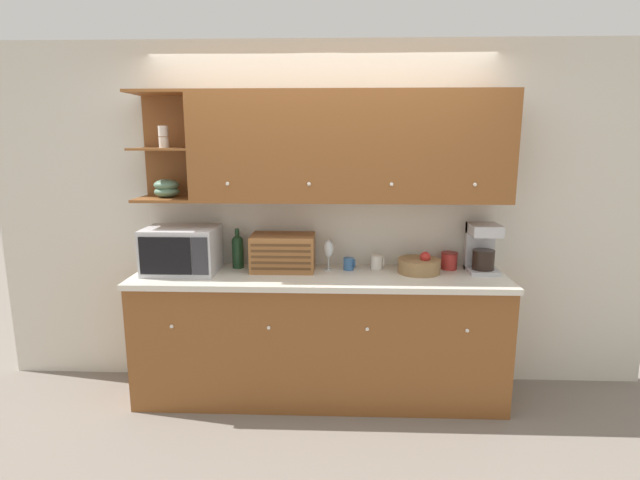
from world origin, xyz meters
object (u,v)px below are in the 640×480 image
Objects in this scene: microwave at (182,250)px; bread_box at (283,252)px; fruit_basket at (419,265)px; mug_blue_second at (349,264)px; storage_canister at (449,261)px; coffee_maker at (482,248)px; mug at (377,262)px; wine_glass at (328,250)px; wine_bottle at (238,250)px.

microwave reaches higher than bread_box.
mug_blue_second is at bearing 172.88° from fruit_basket.
coffee_maker reaches higher than storage_canister.
fruit_basket is at bearing 1.41° from microwave.
coffee_maker is (0.96, -0.02, 0.13)m from mug_blue_second.
bread_box reaches higher than mug.
bread_box reaches higher than wine_glass.
mug is 0.29× the size of coffee_maker.
coffee_maker is (1.80, -0.05, 0.04)m from wine_bottle.
coffee_maker reaches higher than wine_glass.
microwave is 1.68× the size of fruit_basket.
fruit_basket is 2.41× the size of storage_canister.
wine_bottle is at bearing 19.38° from microwave.
wine_glass is at bearing -172.82° from mug.
wine_bottle is 3.30× the size of mug_blue_second.
microwave reaches higher than wine_bottle.
fruit_basket reaches higher than mug_blue_second.
mug is (0.70, 0.06, -0.08)m from bread_box.
mug_blue_second is at bearing 3.15° from bread_box.
wine_glass is 0.19m from mug_blue_second.
bread_box is 1.30× the size of coffee_maker.
microwave is 4.05× the size of storage_canister.
mug reaches higher than mug_blue_second.
fruit_basket is at bearing -17.89° from mug.
wine_glass is (0.33, 0.01, 0.02)m from bread_box.
coffee_maker is (0.22, -0.07, 0.12)m from storage_canister.
mug_blue_second is at bearing 4.91° from wine_glass.
bread_box is 1.24m from storage_canister.
coffee_maker reaches higher than fruit_basket.
coffee_maker is (2.18, 0.09, 0.02)m from microwave.
storage_canister is at bearing 4.54° from microwave.
bread_box is at bearing 6.21° from microwave.
microwave is at bearing -174.45° from mug.
fruit_basket is at bearing -3.90° from wine_bottle.
fruit_basket reaches higher than mug.
wine_glass is 0.38m from mug.
fruit_basket is (0.66, -0.05, -0.10)m from wine_glass.
fruit_basket is 0.86× the size of coffee_maker.
wine_glass is at bearing 175.65° from fruit_basket.
microwave is 4.97× the size of mug.
storage_canister is at bearing 162.66° from coffee_maker.
bread_box reaches higher than storage_canister.
mug is 0.77m from coffee_maker.
mug is (1.04, 0.00, -0.08)m from wine_bottle.
microwave is 2.25× the size of wine_glass.
mug is at bearing -178.17° from storage_canister.
coffee_maker is (0.75, -0.05, 0.13)m from mug.
storage_canister is (0.75, 0.05, 0.02)m from mug_blue_second.
bread_box reaches higher than mug_blue_second.
wine_glass is 0.91m from storage_canister.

